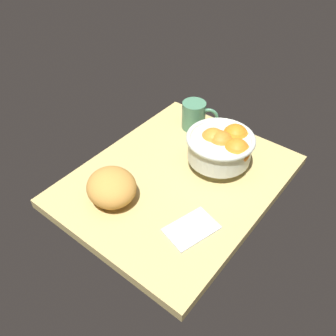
{
  "coord_description": "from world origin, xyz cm",
  "views": [
    {
      "loc": [
        62.72,
        46.22,
        73.69
      ],
      "look_at": [
        3.02,
        -1.35,
        5.0
      ],
      "focal_mm": 38.1,
      "sensor_mm": 36.0,
      "label": 1
    }
  ],
  "objects_px": {
    "fruit_bowl": "(222,145)",
    "mug": "(195,115)",
    "napkin_folded": "(191,228)",
    "bread_loaf": "(112,187)"
  },
  "relations": [
    {
      "from": "fruit_bowl",
      "to": "mug",
      "type": "xyz_separation_m",
      "value": [
        -0.11,
        -0.18,
        -0.03
      ]
    },
    {
      "from": "napkin_folded",
      "to": "fruit_bowl",
      "type": "bearing_deg",
      "value": -162.99
    },
    {
      "from": "fruit_bowl",
      "to": "bread_loaf",
      "type": "height_order",
      "value": "fruit_bowl"
    },
    {
      "from": "fruit_bowl",
      "to": "napkin_folded",
      "type": "xyz_separation_m",
      "value": [
        0.26,
        0.08,
        -0.07
      ]
    },
    {
      "from": "bread_loaf",
      "to": "mug",
      "type": "xyz_separation_m",
      "value": [
        -0.42,
        -0.02,
        0.0
      ]
    },
    {
      "from": "bread_loaf",
      "to": "mug",
      "type": "relative_size",
      "value": 1.24
    },
    {
      "from": "napkin_folded",
      "to": "mug",
      "type": "height_order",
      "value": "mug"
    },
    {
      "from": "napkin_folded",
      "to": "mug",
      "type": "bearing_deg",
      "value": -145.46
    },
    {
      "from": "fruit_bowl",
      "to": "mug",
      "type": "relative_size",
      "value": 1.72
    },
    {
      "from": "bread_loaf",
      "to": "mug",
      "type": "bearing_deg",
      "value": -177.18
    }
  ]
}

